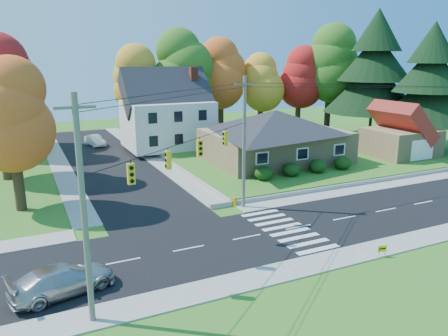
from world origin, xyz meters
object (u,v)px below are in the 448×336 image
(ranch_house, at_px, (275,135))
(white_car, at_px, (95,141))
(fire_hydrant, at_px, (235,202))
(silver_sedan, at_px, (63,280))

(ranch_house, relative_size, white_car, 3.51)
(ranch_house, relative_size, fire_hydrant, 18.46)
(white_car, relative_size, fire_hydrant, 5.26)
(ranch_house, xyz_separation_m, silver_sedan, (-23.40, -18.22, -2.52))
(ranch_house, bearing_deg, white_car, 129.85)
(silver_sedan, distance_m, fire_hydrant, 15.58)
(silver_sedan, relative_size, white_car, 1.21)
(silver_sedan, bearing_deg, white_car, -25.38)
(silver_sedan, relative_size, fire_hydrant, 6.37)
(ranch_house, height_order, fire_hydrant, ranch_house)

